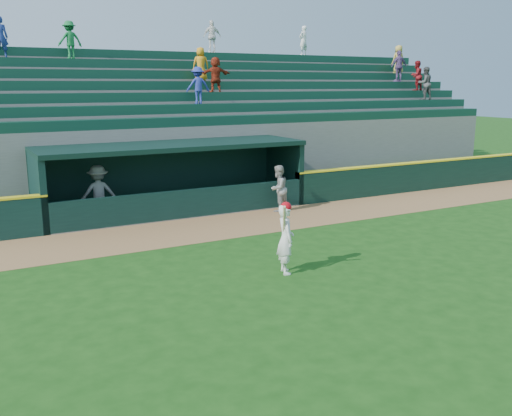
% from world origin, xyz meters
% --- Properties ---
extents(ground, '(120.00, 120.00, 0.00)m').
position_xyz_m(ground, '(0.00, 0.00, 0.00)').
color(ground, '#184310').
rests_on(ground, ground).
extents(warning_track, '(40.00, 3.00, 0.01)m').
position_xyz_m(warning_track, '(0.00, 4.90, 0.01)').
color(warning_track, olive).
rests_on(warning_track, ground).
extents(field_wall_right, '(15.50, 0.30, 1.20)m').
position_xyz_m(field_wall_right, '(12.25, 6.55, 0.60)').
color(field_wall_right, black).
rests_on(field_wall_right, ground).
extents(wall_stripe_right, '(15.50, 0.32, 0.06)m').
position_xyz_m(wall_stripe_right, '(12.25, 6.55, 1.23)').
color(wall_stripe_right, yellow).
rests_on(wall_stripe_right, field_wall_right).
extents(dugout_player_front, '(1.02, 0.95, 1.67)m').
position_xyz_m(dugout_player_front, '(3.31, 5.97, 0.84)').
color(dugout_player_front, '#979792').
rests_on(dugout_player_front, ground).
extents(dugout_player_inside, '(1.28, 0.82, 1.87)m').
position_xyz_m(dugout_player_inside, '(-2.68, 7.71, 0.93)').
color(dugout_player_inside, gray).
rests_on(dugout_player_inside, ground).
extents(dugout, '(9.40, 2.80, 2.46)m').
position_xyz_m(dugout, '(0.00, 8.00, 1.36)').
color(dugout, slate).
rests_on(dugout, ground).
extents(stands, '(34.50, 6.25, 7.47)m').
position_xyz_m(stands, '(0.02, 12.57, 2.40)').
color(stands, slate).
rests_on(stands, ground).
extents(batter_at_plate, '(0.61, 0.80, 1.79)m').
position_xyz_m(batter_at_plate, '(-0.08, -0.02, 0.89)').
color(batter_at_plate, white).
rests_on(batter_at_plate, ground).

